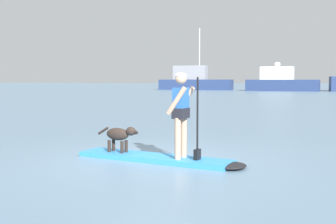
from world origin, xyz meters
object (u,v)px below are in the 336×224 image
object	(u,v)px
person_paddler	(182,109)
dog	(120,135)
paddleboard	(164,159)
moored_boat_far_port	(194,81)
moored_boat_far_starboard	(281,82)

from	to	relation	value
person_paddler	dog	size ratio (longest dim) A/B	1.66
paddleboard	moored_boat_far_port	distance (m)	60.56
paddleboard	moored_boat_far_starboard	bearing A→B (deg)	89.54
person_paddler	moored_boat_far_starboard	bearing A→B (deg)	89.93
dog	moored_boat_far_starboard	distance (m)	55.46
paddleboard	dog	world-z (taller)	dog
moored_boat_far_port	dog	bearing A→B (deg)	-78.33
person_paddler	moored_boat_far_port	distance (m)	60.70
moored_boat_far_port	moored_boat_far_starboard	size ratio (longest dim) A/B	1.14
person_paddler	moored_boat_far_port	bearing A→B (deg)	102.92
paddleboard	person_paddler	world-z (taller)	person_paddler
paddleboard	moored_boat_far_port	size ratio (longest dim) A/B	0.30
paddleboard	moored_boat_far_port	world-z (taller)	moored_boat_far_port
person_paddler	dog	bearing A→B (deg)	168.58
moored_boat_far_port	moored_boat_far_starboard	world-z (taller)	moored_boat_far_port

